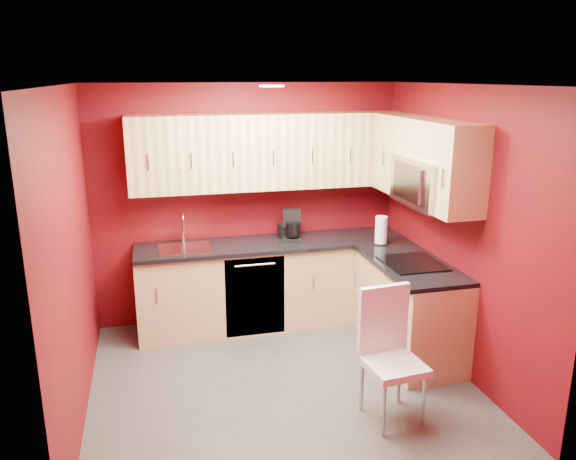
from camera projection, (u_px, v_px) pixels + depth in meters
name	position (u px, v px, depth m)	size (l,w,h in m)	color
floor	(281.00, 382.00, 4.87)	(3.20, 3.20, 0.00)	#474542
ceiling	(280.00, 85.00, 4.20)	(3.20, 3.20, 0.00)	white
wall_back	(248.00, 204.00, 5.94)	(3.20, 3.20, 0.00)	#680C09
wall_front	(343.00, 320.00, 3.14)	(3.20, 3.20, 0.00)	#680C09
wall_left	(71.00, 259.00, 4.16)	(3.00, 3.00, 0.00)	#680C09
wall_right	(458.00, 231.00, 4.91)	(3.00, 3.00, 0.00)	#680C09
base_cabinets_back	(273.00, 284.00, 5.92)	(2.80, 0.60, 0.87)	tan
base_cabinets_right	(409.00, 309.00, 5.30)	(0.60, 1.30, 0.87)	tan
countertop_back	(273.00, 244.00, 5.79)	(2.80, 0.63, 0.04)	black
countertop_right	(411.00, 264.00, 5.16)	(0.63, 1.27, 0.04)	black
upper_cabinets_back	(269.00, 151.00, 5.67)	(2.80, 0.35, 0.75)	#EAC884
upper_cabinets_right	(421.00, 153.00, 5.12)	(0.35, 1.55, 0.75)	#EAC884
microwave	(429.00, 182.00, 4.94)	(0.42, 0.76, 0.42)	silver
cooktop	(412.00, 263.00, 5.12)	(0.50, 0.55, 0.01)	black
sink	(185.00, 244.00, 5.58)	(0.52, 0.42, 0.35)	silver
dishwasher_front	(255.00, 297.00, 5.59)	(0.60, 0.02, 0.82)	black
downlight	(272.00, 86.00, 4.49)	(0.20, 0.20, 0.01)	white
coffee_maker	(292.00, 226.00, 5.80)	(0.19, 0.25, 0.31)	black
napkin_holder	(285.00, 231.00, 5.93)	(0.13, 0.13, 0.14)	black
paper_towel	(381.00, 230.00, 5.68)	(0.16, 0.16, 0.29)	white
dining_chair	(394.00, 358.00, 4.22)	(0.41, 0.43, 1.03)	white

